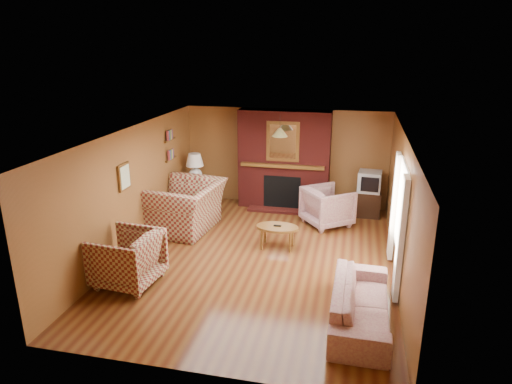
% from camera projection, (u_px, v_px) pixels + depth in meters
% --- Properties ---
extents(floor, '(6.50, 6.50, 0.00)m').
position_uv_depth(floor, '(258.00, 259.00, 8.67)').
color(floor, '#4D2310').
rests_on(floor, ground).
extents(ceiling, '(6.50, 6.50, 0.00)m').
position_uv_depth(ceiling, '(258.00, 134.00, 7.92)').
color(ceiling, white).
rests_on(ceiling, wall_back).
extents(wall_back, '(6.50, 0.00, 6.50)m').
position_uv_depth(wall_back, '(286.00, 157.00, 11.31)').
color(wall_back, brown).
rests_on(wall_back, floor).
extents(wall_front, '(6.50, 0.00, 6.50)m').
position_uv_depth(wall_front, '(198.00, 288.00, 5.28)').
color(wall_front, brown).
rests_on(wall_front, floor).
extents(wall_left, '(0.00, 6.50, 6.50)m').
position_uv_depth(wall_left, '(132.00, 190.00, 8.81)').
color(wall_left, brown).
rests_on(wall_left, floor).
extents(wall_right, '(0.00, 6.50, 6.50)m').
position_uv_depth(wall_right, '(401.00, 209.00, 7.78)').
color(wall_right, brown).
rests_on(wall_right, floor).
extents(fireplace, '(2.20, 0.82, 2.40)m').
position_uv_depth(fireplace, '(284.00, 161.00, 11.07)').
color(fireplace, '#571613').
rests_on(fireplace, floor).
extents(window_right, '(0.10, 1.85, 2.00)m').
position_uv_depth(window_right, '(398.00, 217.00, 7.63)').
color(window_right, beige).
rests_on(window_right, wall_right).
extents(bookshelf, '(0.09, 0.55, 0.71)m').
position_uv_depth(bookshelf, '(171.00, 146.00, 10.42)').
color(bookshelf, brown).
rests_on(bookshelf, wall_left).
extents(botanical_print, '(0.05, 0.40, 0.50)m').
position_uv_depth(botanical_print, '(124.00, 177.00, 8.42)').
color(botanical_print, brown).
rests_on(botanical_print, wall_left).
extents(pendant_light, '(0.36, 0.36, 0.48)m').
position_uv_depth(pendant_light, '(280.00, 132.00, 10.18)').
color(pendant_light, black).
rests_on(pendant_light, ceiling).
extents(plaid_loveseat, '(1.56, 1.75, 1.05)m').
position_uv_depth(plaid_loveseat, '(185.00, 207.00, 9.89)').
color(plaid_loveseat, maroon).
rests_on(plaid_loveseat, floor).
extents(plaid_armchair, '(1.11, 1.08, 0.93)m').
position_uv_depth(plaid_armchair, '(127.00, 258.00, 7.65)').
color(plaid_armchair, maroon).
rests_on(plaid_armchair, floor).
extents(floral_sofa, '(0.84, 2.08, 0.60)m').
position_uv_depth(floral_sofa, '(361.00, 303.00, 6.63)').
color(floral_sofa, '#B7A88D').
rests_on(floral_sofa, floor).
extents(floral_armchair, '(1.32, 1.31, 0.87)m').
position_uv_depth(floral_armchair, '(328.00, 206.00, 10.17)').
color(floral_armchair, '#B7A88D').
rests_on(floral_armchair, floor).
extents(coffee_table, '(0.84, 0.52, 0.48)m').
position_uv_depth(coffee_table, '(277.00, 229.00, 9.02)').
color(coffee_table, brown).
rests_on(coffee_table, floor).
extents(side_table, '(0.51, 0.51, 0.66)m').
position_uv_depth(side_table, '(196.00, 195.00, 11.27)').
color(side_table, brown).
rests_on(side_table, floor).
extents(table_lamp, '(0.43, 0.43, 0.71)m').
position_uv_depth(table_lamp, '(195.00, 166.00, 11.05)').
color(table_lamp, white).
rests_on(table_lamp, side_table).
extents(tv_stand, '(0.56, 0.51, 0.60)m').
position_uv_depth(tv_stand, '(368.00, 203.00, 10.75)').
color(tv_stand, black).
rests_on(tv_stand, floor).
extents(crt_tv, '(0.56, 0.56, 0.48)m').
position_uv_depth(crt_tv, '(370.00, 181.00, 10.58)').
color(crt_tv, '#9DA0A5').
rests_on(crt_tv, tv_stand).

